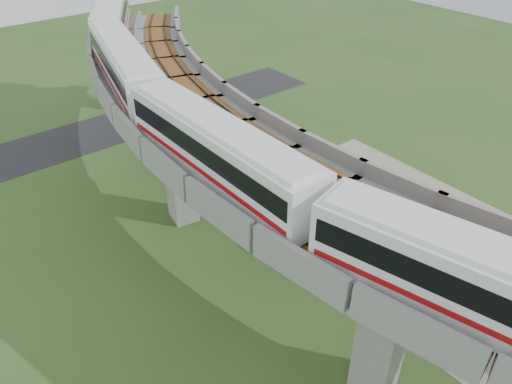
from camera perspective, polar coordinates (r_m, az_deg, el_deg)
ground at (r=36.31m, az=-0.61°, el=-11.17°), size 160.00×160.00×0.00m
dirt_lot at (r=43.30m, az=15.87°, el=-3.98°), size 18.00×26.00×0.04m
asphalt_road at (r=58.58m, az=-19.12°, el=5.99°), size 60.00×8.00×0.03m
viaduct at (r=32.69m, az=4.61°, el=3.17°), size 19.58×73.98×11.40m
metro_train at (r=34.20m, az=-6.74°, el=10.63°), size 13.80×60.93×3.64m
fence at (r=41.00m, az=10.21°, el=-4.21°), size 3.87×38.73×1.50m
tree_0 at (r=55.94m, az=-4.94°, el=9.25°), size 3.00×3.00×3.70m
tree_1 at (r=50.14m, az=-4.52°, el=5.19°), size 2.04×2.04×2.53m
tree_2 at (r=41.27m, az=1.65°, el=-0.96°), size 3.16×3.16×3.45m
tree_3 at (r=38.24m, az=5.39°, el=-4.36°), size 2.77×2.77×3.29m
tree_4 at (r=34.64m, az=21.03°, el=-11.97°), size 1.87×1.87×2.92m
car_white at (r=40.39m, az=14.21°, el=-5.83°), size 1.79×3.28×1.06m
car_red at (r=44.54m, az=21.27°, el=-3.13°), size 3.21×2.61×1.03m
car_dark at (r=45.36m, az=13.02°, el=-0.48°), size 5.02×3.39×1.35m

